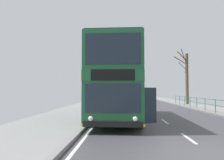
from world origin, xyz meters
name	(u,v)px	position (x,y,z in m)	size (l,w,h in m)	color
ground	(189,156)	(-0.72, 0.00, 0.04)	(15.80, 140.00, 0.20)	#414146
double_decker_bus_main	(118,82)	(-2.74, 8.45, 2.33)	(3.29, 11.08, 4.46)	#19512D
pedestrian_railing_far_kerb	(215,104)	(4.45, 11.24, 0.84)	(0.05, 25.62, 1.04)	#236B4C
bare_tree_far_00	(187,77)	(5.63, 23.02, 3.52)	(1.84, 2.87, 6.83)	brown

